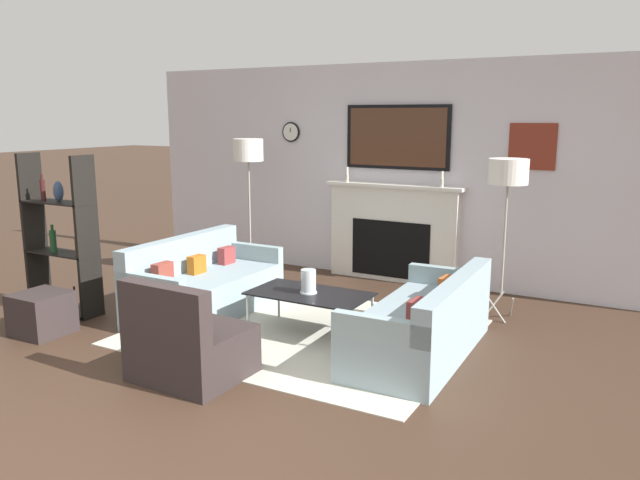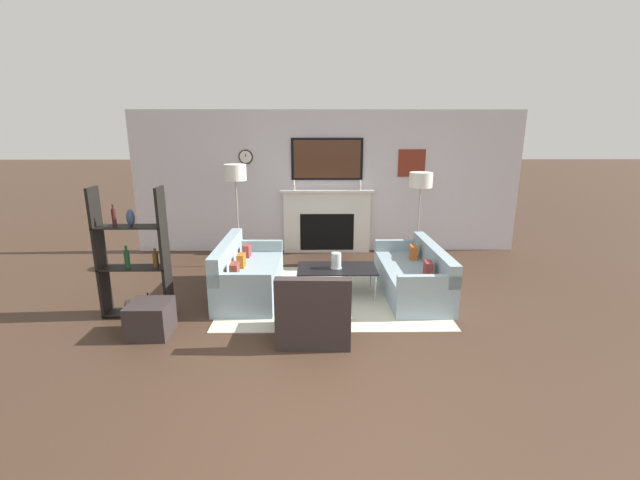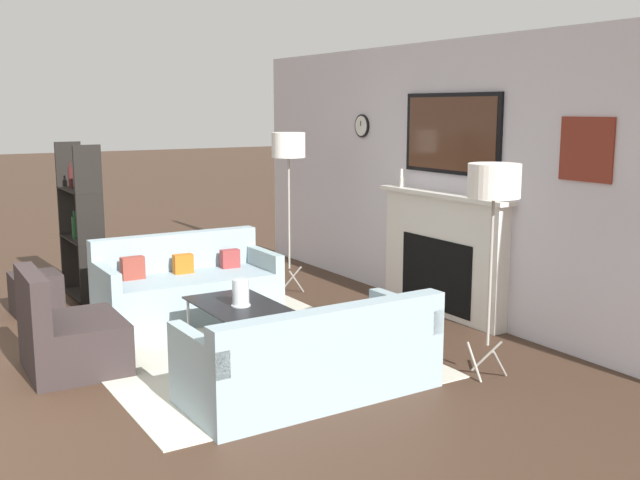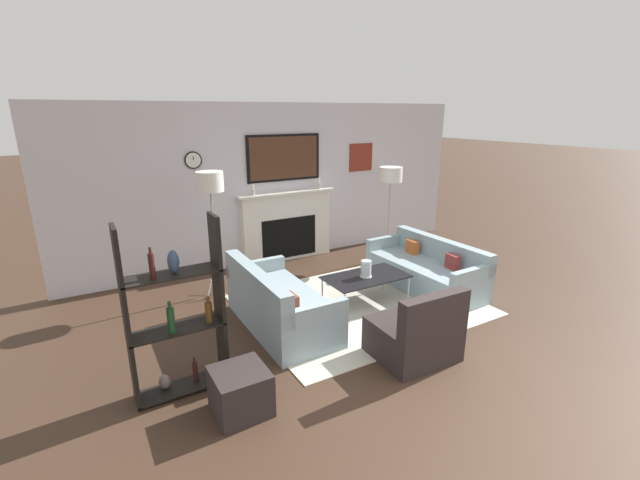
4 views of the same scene
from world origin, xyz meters
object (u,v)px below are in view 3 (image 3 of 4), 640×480
(coffee_table, at_px, (242,309))
(floor_lamp_left, at_px, (288,148))
(floor_lamp_right, at_px, (494,184))
(ottoman, at_px, (36,293))
(armchair, at_px, (68,337))
(shelf_unit, at_px, (81,226))
(couch_right, at_px, (313,361))
(hurricane_candle, at_px, (241,294))
(couch_left, at_px, (186,289))

(coffee_table, bearing_deg, floor_lamp_left, 140.33)
(floor_lamp_right, relative_size, ottoman, 3.53)
(armchair, relative_size, shelf_unit, 0.50)
(shelf_unit, distance_m, ottoman, 0.90)
(coffee_table, bearing_deg, armchair, -103.76)
(floor_lamp_left, bearing_deg, ottoman, -103.03)
(couch_right, relative_size, armchair, 2.19)
(floor_lamp_right, bearing_deg, shelf_unit, -153.75)
(shelf_unit, height_order, ottoman, shelf_unit)
(hurricane_candle, xyz_separation_m, ottoman, (-2.24, -1.22, -0.31))
(couch_right, relative_size, shelf_unit, 1.10)
(couch_right, height_order, floor_lamp_left, floor_lamp_left)
(couch_right, distance_m, armchair, 2.00)
(couch_right, bearing_deg, coffee_table, -179.26)
(coffee_table, height_order, floor_lamp_right, floor_lamp_right)
(couch_right, height_order, floor_lamp_right, floor_lamp_right)
(hurricane_candle, height_order, shelf_unit, shelf_unit)
(ottoman, bearing_deg, couch_left, 52.65)
(armchair, bearing_deg, couch_left, 125.48)
(floor_lamp_right, bearing_deg, coffee_table, -137.29)
(shelf_unit, bearing_deg, couch_right, 10.14)
(coffee_table, bearing_deg, shelf_unit, -165.95)
(couch_right, bearing_deg, couch_left, -179.97)
(floor_lamp_left, relative_size, ottoman, 3.82)
(couch_left, bearing_deg, armchair, -54.52)
(shelf_unit, relative_size, ottoman, 3.59)
(couch_left, height_order, floor_lamp_left, floor_lamp_left)
(floor_lamp_left, distance_m, ottoman, 3.02)
(hurricane_candle, relative_size, shelf_unit, 0.14)
(couch_left, xyz_separation_m, ottoman, (-0.95, -1.24, -0.08))
(armchair, xyz_separation_m, coffee_table, (0.33, 1.35, 0.11))
(floor_lamp_right, bearing_deg, couch_left, -154.06)
(coffee_table, xyz_separation_m, ottoman, (-2.25, -1.23, -0.19))
(hurricane_candle, bearing_deg, shelf_unit, -166.02)
(armchair, relative_size, ottoman, 1.81)
(armchair, bearing_deg, coffee_table, 76.24)
(armchair, height_order, floor_lamp_left, floor_lamp_left)
(shelf_unit, bearing_deg, ottoman, -56.73)
(couch_left, height_order, coffee_table, couch_left)
(coffee_table, height_order, ottoman, coffee_table)
(floor_lamp_left, bearing_deg, couch_right, -25.97)
(shelf_unit, bearing_deg, coffee_table, 14.05)
(floor_lamp_left, height_order, shelf_unit, floor_lamp_left)
(hurricane_candle, xyz_separation_m, shelf_unit, (-2.62, -0.65, 0.27))
(shelf_unit, bearing_deg, armchair, -16.83)
(ottoman, bearing_deg, coffee_table, 28.61)
(couch_left, bearing_deg, coffee_table, -0.58)
(couch_left, height_order, couch_right, couch_left)
(floor_lamp_left, height_order, ottoman, floor_lamp_left)
(hurricane_candle, xyz_separation_m, floor_lamp_left, (-1.64, 1.38, 1.10))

